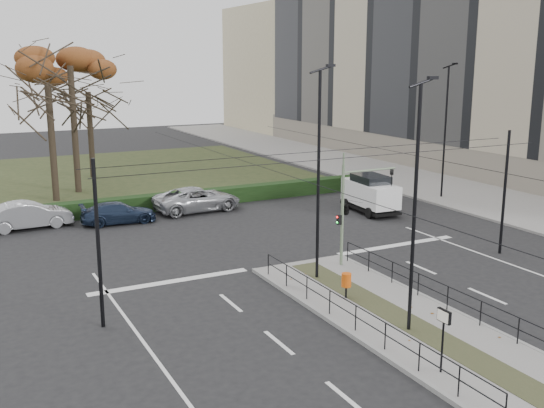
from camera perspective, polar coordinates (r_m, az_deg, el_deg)
The scene contains 21 objects.
ground at distance 25.50m, azimuth 7.96°, elevation -8.47°, with size 140.00×140.00×0.00m, color black.
median_island at distance 23.64m, azimuth 11.49°, elevation -10.18°, with size 4.40×15.00×0.14m, color slate.
sidewalk_east at distance 52.99m, azimuth 10.27°, elevation 2.62°, with size 8.00×90.00×0.14m, color slate.
park at distance 52.73m, azimuth -18.22°, elevation 2.11°, with size 38.00×26.00×0.10m, color #273118.
hedge at distance 39.71m, azimuth -15.11°, elevation -0.34°, with size 38.00×1.00×1.00m, color black.
apartment_block at distance 60.23m, azimuth 17.27°, elevation 13.32°, with size 13.09×52.10×21.64m.
median_railing at distance 23.23m, azimuth 11.74°, elevation -8.20°, with size 4.14×13.24×0.92m.
catenary at distance 25.78m, azimuth 6.12°, elevation -0.23°, with size 20.00×34.00×6.00m.
traffic_light at distance 28.56m, azimuth 6.78°, elevation -0.24°, with size 3.12×1.76×4.58m.
litter_bin at distance 24.98m, azimuth 6.68°, elevation -6.82°, with size 0.39×0.39×0.99m.
info_panel at distance 19.50m, azimuth 15.13°, elevation -10.29°, with size 0.11×0.51×1.97m.
streetlamp_median_near at distance 21.42m, azimuth 12.71°, elevation -0.21°, with size 0.71×0.15×8.55m.
streetlamp_median_far at distance 26.23m, azimuth 4.23°, elevation 2.80°, with size 0.74×0.15×8.90m.
streetlamp_sidewalk at distance 44.16m, azimuth 15.28°, elevation 6.42°, with size 0.74×0.15×8.91m.
parked_car_second at distance 37.94m, azimuth -20.99°, elevation -0.94°, with size 1.62×4.64×1.53m, color #A2A4AA.
parked_car_third at distance 37.67m, azimuth -13.60°, elevation -0.77°, with size 1.73×4.25×1.23m, color #1A273E.
parked_car_fourth at distance 39.85m, azimuth -6.70°, elevation 0.44°, with size 2.51×5.44×1.51m, color #A2A4AA.
white_van at distance 39.65m, azimuth 8.80°, elevation 0.99°, with size 2.25×4.43×2.33m.
rust_tree at distance 46.25m, azimuth -17.65°, elevation 11.73°, with size 9.67×9.67×11.51m.
bare_tree_center at distance 52.17m, azimuth -16.13°, elevation 9.09°, with size 7.01×7.01×8.92m.
bare_tree_near at distance 43.83m, azimuth -19.40°, elevation 9.27°, with size 5.82×5.82×10.01m.
Camera 1 is at (-13.87, -19.34, 9.15)m, focal length 42.00 mm.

